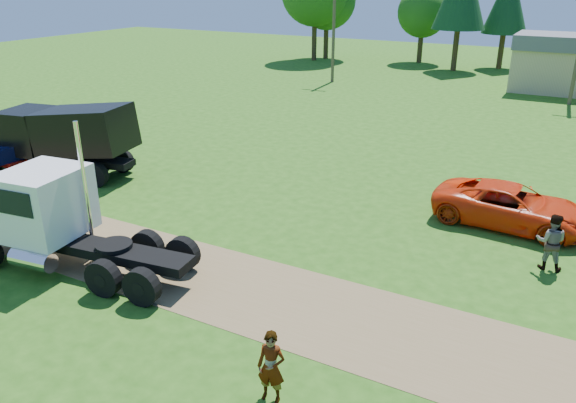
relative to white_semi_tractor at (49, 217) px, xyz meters
The scene contains 9 objects.
ground 8.27m from the white_semi_tractor, 11.23° to the left, with size 140.00×140.00×0.00m, color #245211.
dirt_track 8.27m from the white_semi_tractor, 11.23° to the left, with size 120.00×4.20×0.01m, color brown.
white_semi_tractor is the anchor object (origin of this frame).
black_dump_truck 9.87m from the white_semi_tractor, 137.18° to the left, with size 8.61×4.04×3.65m.
orange_pickup 17.26m from the white_semi_tractor, 39.05° to the left, with size 2.75×5.97×1.66m, color red.
spectator_a 10.32m from the white_semi_tractor, 12.77° to the right, with size 0.68×0.44×1.85m, color #999999.
spectator_b 16.98m from the white_semi_tractor, 27.20° to the left, with size 0.98×0.76×2.01m, color #999999.
tan_shed 43.26m from the white_semi_tractor, 73.98° to the left, with size 6.20×5.40×4.70m.
tree_row 51.41m from the white_semi_tractor, 79.28° to the left, with size 54.92×11.07×11.87m.
Camera 1 is at (7.51, -12.94, 9.39)m, focal length 35.00 mm.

